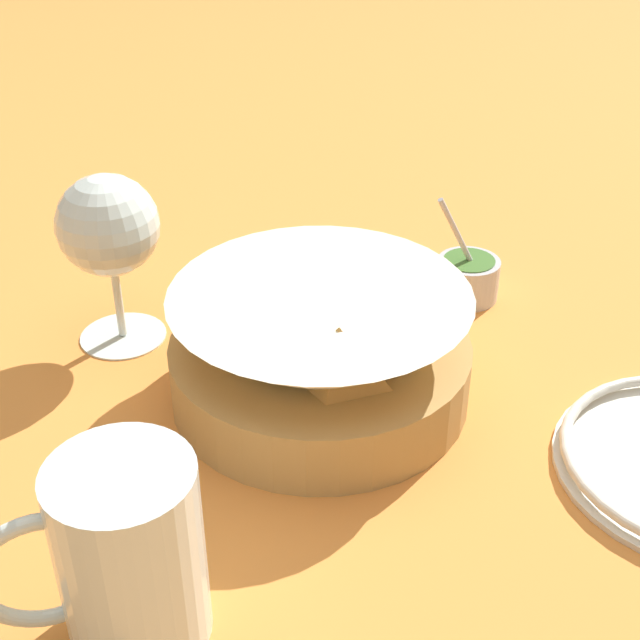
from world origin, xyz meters
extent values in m
plane|color=orange|center=(0.00, 0.00, 0.00)|extent=(4.00, 4.00, 0.00)
cylinder|color=#B2894C|center=(0.04, -0.02, 0.02)|extent=(0.23, 0.23, 0.05)
cone|color=#EDE5C6|center=(0.04, -0.02, 0.05)|extent=(0.22, 0.22, 0.09)
cylinder|color=#3D842D|center=(0.04, -0.02, 0.03)|extent=(0.17, 0.17, 0.01)
pyramid|color=#CC8E42|center=(0.09, -0.03, 0.06)|extent=(0.07, 0.06, 0.05)
pyramid|color=#CC8E42|center=(0.04, 0.03, 0.06)|extent=(0.10, 0.09, 0.06)
pyramid|color=#CC8E42|center=(-0.01, -0.03, 0.05)|extent=(0.07, 0.07, 0.05)
pyramid|color=#CC8E42|center=(0.03, -0.07, 0.06)|extent=(0.07, 0.08, 0.05)
cylinder|color=#B7B7BC|center=(-0.14, -0.13, 0.02)|extent=(0.06, 0.06, 0.04)
cylinder|color=#42702D|center=(-0.14, -0.13, 0.03)|extent=(0.05, 0.05, 0.03)
cylinder|color=#B7B7BC|center=(-0.13, -0.13, 0.06)|extent=(0.05, 0.01, 0.09)
cylinder|color=silver|center=(0.17, -0.15, 0.00)|extent=(0.07, 0.07, 0.00)
cylinder|color=silver|center=(0.17, -0.15, 0.04)|extent=(0.01, 0.01, 0.07)
sphere|color=silver|center=(0.17, -0.15, 0.11)|extent=(0.08, 0.08, 0.08)
sphere|color=#DBD17A|center=(0.17, -0.15, 0.10)|extent=(0.06, 0.06, 0.06)
cylinder|color=silver|center=(0.20, 0.15, 0.06)|extent=(0.08, 0.08, 0.12)
cylinder|color=orange|center=(0.20, 0.15, 0.04)|extent=(0.07, 0.07, 0.08)
torus|color=silver|center=(0.24, 0.15, 0.06)|extent=(0.08, 0.01, 0.08)
camera|label=1|loc=(0.21, 0.50, 0.42)|focal=50.00mm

